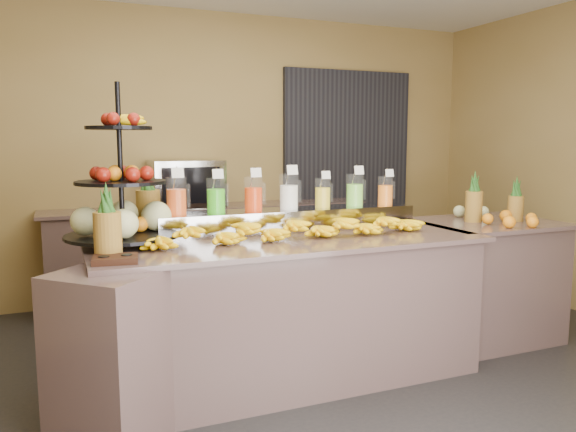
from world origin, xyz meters
TOP-DOWN VIEW (x-y plane):
  - ground at (0.00, 0.00)m, footprint 6.00×6.00m
  - room_envelope at (0.19, 0.79)m, footprint 6.04×5.02m
  - buffet_counter at (-0.12, 0.26)m, footprint 2.75×1.25m
  - right_counter at (1.70, 0.40)m, footprint 1.08×0.88m
  - back_ledge at (0.00, 2.25)m, footprint 3.10×0.55m
  - pitcher_tray at (0.12, 0.58)m, footprint 1.85×0.30m
  - juice_pitcher_orange_a at (-0.66, 0.58)m, footprint 0.13×0.13m
  - juice_pitcher_green at (-0.40, 0.58)m, footprint 0.12×0.13m
  - juice_pitcher_orange_b at (-0.14, 0.58)m, footprint 0.13×0.13m
  - juice_pitcher_milk at (0.12, 0.58)m, footprint 0.13×0.14m
  - juice_pitcher_lemon at (0.38, 0.58)m, footprint 0.11×0.12m
  - juice_pitcher_lime at (0.64, 0.58)m, footprint 0.13×0.13m
  - juice_pitcher_orange_c at (0.90, 0.58)m, footprint 0.11×0.12m
  - banana_heap at (0.02, 0.28)m, footprint 1.88×0.17m
  - fruit_stand at (-0.96, 0.48)m, footprint 0.87×0.87m
  - condiment_caddy at (-1.11, -0.04)m, footprint 0.25×0.20m
  - pineapple_left_a at (-1.13, 0.09)m, footprint 0.15×0.15m
  - pineapple_left_b at (-0.81, 0.80)m, footprint 0.16×0.16m
  - right_fruit_pile at (1.74, 0.28)m, footprint 0.45×0.43m
  - oven_warmer at (-0.24, 2.25)m, footprint 0.67×0.48m

SIDE VIEW (x-z plane):
  - ground at x=0.00m, z-range 0.00..0.00m
  - buffet_counter at x=-0.12m, z-range 0.00..0.93m
  - back_ledge at x=0.00m, z-range 0.00..0.93m
  - right_counter at x=1.70m, z-range 0.00..0.93m
  - condiment_caddy at x=-1.11m, z-range 0.93..0.96m
  - banana_heap at x=0.02m, z-range 0.92..1.08m
  - pitcher_tray at x=0.12m, z-range 0.93..1.08m
  - right_fruit_pile at x=1.74m, z-range 0.89..1.12m
  - pineapple_left_a at x=-1.13m, z-range 0.88..1.29m
  - pineapple_left_b at x=-0.81m, z-range 0.88..1.33m
  - oven_warmer at x=-0.24m, z-range 0.93..1.37m
  - juice_pitcher_lemon at x=0.38m, z-range 1.04..1.31m
  - juice_pitcher_orange_c at x=0.90m, z-range 1.04..1.31m
  - fruit_stand at x=-0.96m, z-range 0.69..1.65m
  - juice_pitcher_green at x=-0.40m, z-range 1.03..1.33m
  - juice_pitcher_orange_b at x=-0.14m, z-range 1.03..1.33m
  - juice_pitcher_lime at x=0.64m, z-range 1.03..1.33m
  - juice_pitcher_orange_a at x=-0.66m, z-range 1.03..1.34m
  - juice_pitcher_milk at x=0.12m, z-range 1.03..1.35m
  - room_envelope at x=0.19m, z-range 0.47..3.29m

